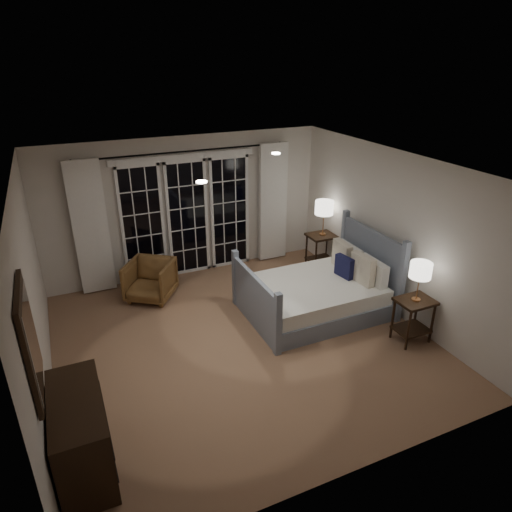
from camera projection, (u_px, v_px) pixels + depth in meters
name	position (u px, v px, depth m)	size (l,w,h in m)	color
floor	(242.00, 341.00, 6.51)	(5.00, 5.00, 0.00)	#8F6B4D
ceiling	(239.00, 168.00, 5.48)	(5.00, 5.00, 0.00)	white
wall_left	(33.00, 301.00, 5.06)	(0.02, 5.00, 2.50)	beige
wall_right	(392.00, 233.00, 6.93)	(0.02, 5.00, 2.50)	beige
wall_back	(186.00, 207.00, 8.08)	(5.00, 0.02, 2.50)	beige
wall_front	(351.00, 374.00, 3.92)	(5.00, 0.02, 2.50)	beige
french_doors	(188.00, 216.00, 8.11)	(2.50, 0.04, 2.20)	black
curtain_rod	(184.00, 152.00, 7.58)	(0.03, 0.03, 3.50)	black
curtain_left	(91.00, 228.00, 7.40)	(0.55, 0.10, 2.25)	silver
curtain_right	(273.00, 203.00, 8.63)	(0.55, 0.10, 2.25)	silver
downlight_a	(276.00, 153.00, 6.29)	(0.12, 0.12, 0.01)	white
downlight_b	(202.00, 182.00, 4.93)	(0.12, 0.12, 0.01)	white
bed	(318.00, 293.00, 7.14)	(2.10, 1.50, 1.22)	slate
nightstand_left	(413.00, 314.00, 6.36)	(0.50, 0.40, 0.65)	black
nightstand_right	(322.00, 246.00, 8.48)	(0.53, 0.43, 0.69)	black
lamp_left	(421.00, 271.00, 6.08)	(0.29, 0.29, 0.57)	#C1824D
lamp_right	(324.00, 208.00, 8.17)	(0.33, 0.33, 0.64)	#C1824D
armchair	(150.00, 280.00, 7.51)	(0.71, 0.73, 0.66)	brown
dresser	(81.00, 434.00, 4.39)	(0.50, 1.17, 0.83)	black
mirror	(30.00, 342.00, 3.84)	(0.05, 0.85, 1.00)	black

